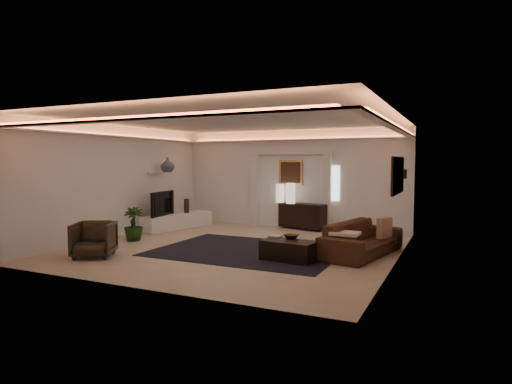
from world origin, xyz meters
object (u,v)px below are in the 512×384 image
at_px(sofa, 362,239).
at_px(console, 302,216).
at_px(coffee_table, 289,250).
at_px(armchair, 94,240).

bearing_deg(sofa, console, 51.50).
xyz_separation_m(sofa, coffee_table, (-1.20, -1.17, -0.14)).
distance_m(sofa, armchair, 5.60).
distance_m(console, armchair, 6.01).
height_order(sofa, armchair, armchair).
bearing_deg(armchair, console, 34.91).
distance_m(coffee_table, armchair, 4.02).
relative_size(console, sofa, 0.60).
bearing_deg(console, sofa, -36.91).
distance_m(console, sofa, 3.63).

